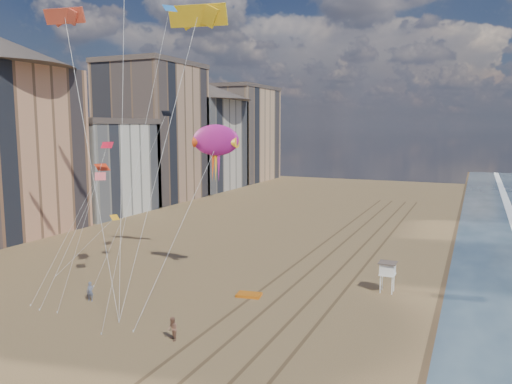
# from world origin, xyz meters

# --- Properties ---
(wet_sand) EXTENTS (260.00, 260.00, 0.00)m
(wet_sand) POSITION_xyz_m (19.00, 40.00, 0.00)
(wet_sand) COLOR #42301E
(wet_sand) RESTS_ON ground
(tracks) EXTENTS (7.68, 120.00, 0.01)m
(tracks) POSITION_xyz_m (2.55, 30.00, 0.01)
(tracks) COLOR brown
(tracks) RESTS_ON ground
(buildings) EXTENTS (34.72, 131.35, 29.00)m
(buildings) POSITION_xyz_m (-45.73, 65.59, 13.55)
(buildings) COLOR #C6B284
(buildings) RESTS_ON ground
(lifeguard_stand) EXTENTS (1.62, 1.62, 2.92)m
(lifeguard_stand) POSITION_xyz_m (9.95, 30.37, 2.25)
(lifeguard_stand) COLOR white
(lifeguard_stand) RESTS_ON ground
(grounded_kite) EXTENTS (2.41, 1.72, 0.25)m
(grounded_kite) POSITION_xyz_m (-1.54, 24.01, 0.13)
(grounded_kite) COLOR orange
(grounded_kite) RESTS_ON ground
(show_kite) EXTENTS (4.77, 7.18, 18.74)m
(show_kite) POSITION_xyz_m (-6.14, 26.30, 14.25)
(show_kite) COLOR #A4197B
(show_kite) RESTS_ON ground
(kite_flyer_a) EXTENTS (0.73, 0.57, 1.78)m
(kite_flyer_a) POSITION_xyz_m (-14.07, 17.06, 0.89)
(kite_flyer_a) COLOR slate
(kite_flyer_a) RESTS_ON ground
(kite_flyer_b) EXTENTS (1.09, 1.07, 1.78)m
(kite_flyer_b) POSITION_xyz_m (-2.63, 12.99, 0.89)
(kite_flyer_b) COLOR #94624B
(kite_flyer_b) RESTS_ON ground
(small_kites) EXTENTS (14.16, 12.67, 21.47)m
(small_kites) POSITION_xyz_m (-15.06, 23.99, 14.49)
(small_kites) COLOR #F9A71A
(small_kites) RESTS_ON ground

